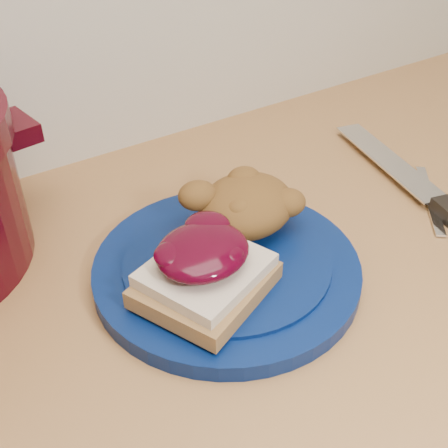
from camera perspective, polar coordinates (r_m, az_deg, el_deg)
plate at (r=0.58m, az=0.27°, el=-4.52°), size 0.35×0.35×0.02m
sandwich at (r=0.52m, az=-2.00°, el=-4.56°), size 0.15×0.14×0.06m
stuffing_mound at (r=0.60m, az=2.27°, el=1.90°), size 0.14×0.13×0.06m
chef_knife at (r=0.72m, az=21.71°, el=1.32°), size 0.11×0.34×0.02m
butter_knife at (r=0.74m, az=20.19°, el=2.42°), size 0.11×0.12×0.00m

